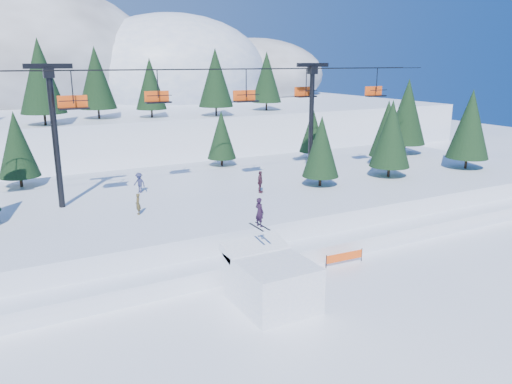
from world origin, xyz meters
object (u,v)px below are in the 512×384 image
chairlift (200,107)px  banner_far (346,246)px  jump_kicker (271,280)px  banner_near (344,257)px

chairlift → banner_far: bearing=-65.8°
jump_kicker → banner_near: jump_kicker is taller
jump_kicker → chairlift: size_ratio=0.12×
chairlift → banner_far: (5.56, -12.35, -8.78)m
chairlift → banner_near: size_ratio=16.10×
jump_kicker → banner_far: 9.14m
jump_kicker → banner_far: bearing=25.3°
jump_kicker → banner_near: 7.37m
jump_kicker → banner_near: size_ratio=1.98×
chairlift → jump_kicker: bearing=-99.4°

